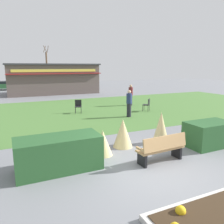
% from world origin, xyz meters
% --- Properties ---
extents(ground_plane, '(80.00, 80.00, 0.00)m').
position_xyz_m(ground_plane, '(0.00, 0.00, 0.00)').
color(ground_plane, slate).
extents(lawn_patch, '(36.00, 12.00, 0.01)m').
position_xyz_m(lawn_patch, '(0.00, 9.93, 0.00)').
color(lawn_patch, '#4C7A38').
rests_on(lawn_patch, ground_plane).
extents(park_bench, '(1.72, 0.61, 0.95)m').
position_xyz_m(park_bench, '(0.60, 0.45, 0.48)').
color(park_bench, tan).
rests_on(park_bench, ground_plane).
extents(hedge_left, '(2.53, 1.10, 1.05)m').
position_xyz_m(hedge_left, '(-2.59, 1.32, 0.53)').
color(hedge_left, '#28562B').
rests_on(hedge_left, ground_plane).
extents(hedge_right, '(1.87, 1.10, 0.98)m').
position_xyz_m(hedge_right, '(3.28, 0.95, 0.49)').
color(hedge_right, '#28562B').
rests_on(hedge_right, ground_plane).
extents(ornamental_grass_behind_left, '(0.69, 0.69, 0.92)m').
position_xyz_m(ornamental_grass_behind_left, '(-0.92, 1.84, 0.46)').
color(ornamental_grass_behind_left, '#D1BC7F').
rests_on(ornamental_grass_behind_left, ground_plane).
extents(ornamental_grass_behind_right, '(0.77, 0.77, 1.12)m').
position_xyz_m(ornamental_grass_behind_right, '(0.11, 2.29, 0.56)').
color(ornamental_grass_behind_right, '#D1BC7F').
rests_on(ornamental_grass_behind_right, ground_plane).
extents(ornamental_grass_behind_center, '(0.69, 0.69, 1.31)m').
position_xyz_m(ornamental_grass_behind_center, '(1.74, 2.03, 0.65)').
color(ornamental_grass_behind_center, '#D1BC7F').
rests_on(ornamental_grass_behind_center, ground_plane).
extents(trash_bin, '(0.52, 0.52, 0.85)m').
position_xyz_m(trash_bin, '(3.88, 1.20, 0.43)').
color(trash_bin, '#2D4233').
rests_on(trash_bin, ground_plane).
extents(food_kiosk, '(10.24, 4.86, 3.43)m').
position_xyz_m(food_kiosk, '(1.03, 21.73, 1.72)').
color(food_kiosk, '#594C47').
rests_on(food_kiosk, ground_plane).
extents(cafe_chair_west, '(0.62, 0.62, 0.89)m').
position_xyz_m(cafe_chair_west, '(5.02, 7.94, 0.53)').
color(cafe_chair_west, black).
rests_on(cafe_chair_west, ground_plane).
extents(cafe_chair_east, '(0.56, 0.56, 0.89)m').
position_xyz_m(cafe_chair_east, '(0.43, 9.44, 0.53)').
color(cafe_chair_east, black).
rests_on(cafe_chair_east, ground_plane).
extents(person_strolling, '(0.34, 0.34, 1.69)m').
position_xyz_m(person_strolling, '(2.97, 6.92, 0.86)').
color(person_strolling, '#23232D').
rests_on(person_strolling, ground_plane).
extents(person_standing, '(0.34, 0.34, 1.69)m').
position_xyz_m(person_standing, '(5.16, 10.60, 0.86)').
color(person_standing, '#23232D').
rests_on(person_standing, ground_plane).
extents(parked_car_west_slot, '(4.35, 2.35, 1.20)m').
position_xyz_m(parked_car_west_slot, '(-4.60, 28.47, 0.64)').
color(parked_car_west_slot, '#2D6638').
rests_on(parked_car_west_slot, ground_plane).
extents(parked_car_center_slot, '(4.36, 2.37, 1.20)m').
position_xyz_m(parked_car_center_slot, '(0.84, 28.47, 0.64)').
color(parked_car_center_slot, silver).
rests_on(parked_car_center_slot, ground_plane).
extents(tree_left_bg, '(0.91, 0.96, 6.57)m').
position_xyz_m(tree_left_bg, '(2.58, 35.27, 2.92)').
color(tree_left_bg, brown).
rests_on(tree_left_bg, ground_plane).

